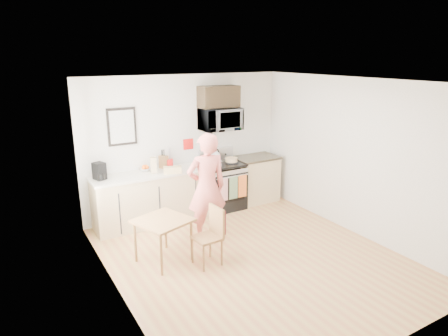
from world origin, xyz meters
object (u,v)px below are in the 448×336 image
cake (231,160)px  chair (214,227)px  person (207,188)px  dining_table (163,224)px  range (223,187)px  microwave (220,119)px

cake → chair: bearing=-128.0°
person → dining_table: 1.00m
range → dining_table: 2.30m
microwave → cake: bearing=-45.4°
range → dining_table: size_ratio=1.51×
person → dining_table: person is taller
dining_table → chair: (0.62, -0.40, -0.03)m
person → dining_table: (-0.89, -0.32, -0.31)m
dining_table → person: bearing=19.5°
dining_table → chair: 0.74m
dining_table → chair: size_ratio=0.90×
microwave → chair: bearing=-122.2°
microwave → range: bearing=-89.9°
dining_table → cake: size_ratio=2.71×
microwave → chair: size_ratio=0.88×
microwave → person: (-0.93, -1.18, -0.87)m
range → microwave: 1.33m
person → cake: person is taller
range → person: bearing=-130.7°
dining_table → cake: (1.98, 1.34, 0.39)m
microwave → chair: (-1.20, -1.90, -1.21)m
dining_table → microwave: bearing=39.5°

